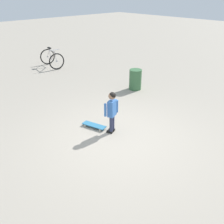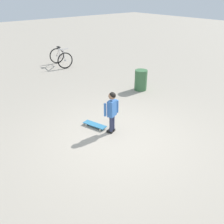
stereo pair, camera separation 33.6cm
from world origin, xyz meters
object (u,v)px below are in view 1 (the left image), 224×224
object	(u,v)px
bicycle_near	(52,58)
trash_bin	(135,79)
child_person	(112,108)
skateboard	(94,125)

from	to	relation	value
bicycle_near	trash_bin	world-z (taller)	bicycle_near
child_person	trash_bin	xyz separation A→B (m)	(-1.55, 2.59, -0.30)
skateboard	bicycle_near	distance (m)	5.93
child_person	bicycle_near	distance (m)	6.31
skateboard	bicycle_near	size ratio (longest dim) A/B	0.57
skateboard	trash_bin	world-z (taller)	trash_bin
skateboard	trash_bin	distance (m)	2.99
child_person	skateboard	world-z (taller)	child_person
child_person	bicycle_near	bearing A→B (deg)	161.95
bicycle_near	child_person	bearing A→B (deg)	-18.05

